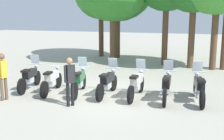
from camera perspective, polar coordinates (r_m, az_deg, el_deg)
name	(u,v)px	position (r m, az deg, el deg)	size (l,w,h in m)	color
ground_plane	(107,95)	(10.60, -0.96, -5.27)	(80.00, 80.00, 0.00)	#ADA899
motorcycle_0	(30,77)	(11.85, -16.66, -1.40)	(0.76, 2.15, 1.37)	black
motorcycle_1	(52,80)	(11.15, -12.38, -2.04)	(0.71, 2.16, 0.99)	black
motorcycle_2	(79,81)	(10.80, -6.77, -2.20)	(0.79, 2.14, 1.37)	black
motorcycle_3	(107,82)	(10.49, -0.95, -2.52)	(0.62, 2.19, 1.37)	black
motorcycle_4	(136,84)	(10.27, 5.10, -2.86)	(0.62, 2.19, 1.37)	black
motorcycle_5	(167,86)	(10.10, 11.24, -3.27)	(0.62, 2.19, 1.37)	black
motorcycle_6	(199,87)	(10.19, 17.57, -3.45)	(0.69, 2.17, 1.37)	black
person_0	(3,73)	(10.51, -21.73, -0.59)	(0.27, 0.41, 1.71)	brown
person_1	(70,78)	(9.24, -8.76, -1.68)	(0.30, 0.37, 1.65)	black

